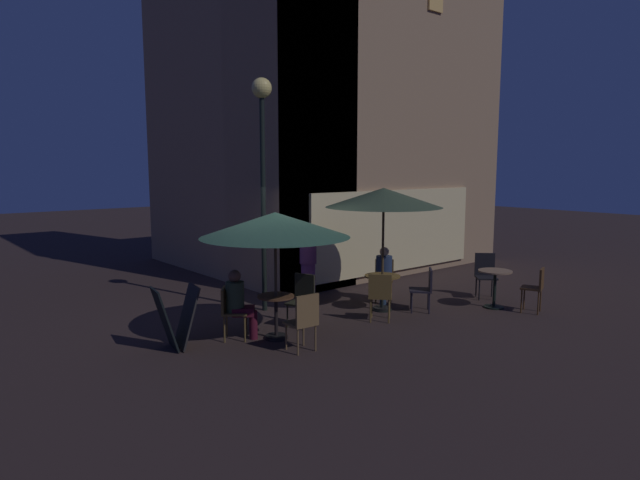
# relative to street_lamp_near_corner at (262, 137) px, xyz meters

# --- Properties ---
(ground_plane) EXTENTS (60.00, 60.00, 0.00)m
(ground_plane) POSITION_rel_street_lamp_near_corner_xyz_m (-0.51, -0.80, -3.47)
(ground_plane) COLOR #302321
(cafe_building) EXTENTS (8.25, 7.09, 9.23)m
(cafe_building) POSITION_rel_street_lamp_near_corner_xyz_m (3.54, 2.75, 1.14)
(cafe_building) COLOR #9D7B5C
(cafe_building) RESTS_ON ground
(street_lamp_near_corner) EXTENTS (0.39, 0.39, 4.60)m
(street_lamp_near_corner) POSITION_rel_street_lamp_near_corner_xyz_m (0.00, 0.00, 0.00)
(street_lamp_near_corner) COLOR black
(street_lamp_near_corner) RESTS_ON ground
(menu_sandwich_board) EXTENTS (0.76, 0.66, 0.99)m
(menu_sandwich_board) POSITION_rel_street_lamp_near_corner_xyz_m (-2.40, -1.05, -2.96)
(menu_sandwich_board) COLOR black
(menu_sandwich_board) RESTS_ON ground
(cafe_table_0) EXTENTS (0.62, 0.62, 0.75)m
(cafe_table_0) POSITION_rel_street_lamp_near_corner_xyz_m (-0.88, -1.65, -2.97)
(cafe_table_0) COLOR black
(cafe_table_0) RESTS_ON ground
(cafe_table_1) EXTENTS (0.72, 0.72, 0.72)m
(cafe_table_1) POSITION_rel_street_lamp_near_corner_xyz_m (1.84, -1.52, -2.95)
(cafe_table_1) COLOR black
(cafe_table_1) RESTS_ON ground
(cafe_table_2) EXTENTS (0.68, 0.68, 0.78)m
(cafe_table_2) POSITION_rel_street_lamp_near_corner_xyz_m (3.76, -2.87, -2.92)
(cafe_table_2) COLOR black
(cafe_table_2) RESTS_ON ground
(patio_umbrella_0) EXTENTS (2.50, 2.50, 2.15)m
(patio_umbrella_0) POSITION_rel_street_lamp_near_corner_xyz_m (-0.88, -1.65, -1.53)
(patio_umbrella_0) COLOR black
(patio_umbrella_0) RESTS_ON ground
(patio_umbrella_1) EXTENTS (2.33, 2.33, 2.48)m
(patio_umbrella_1) POSITION_rel_street_lamp_near_corner_xyz_m (1.84, -1.52, -1.19)
(patio_umbrella_1) COLOR black
(patio_umbrella_1) RESTS_ON ground
(cafe_chair_0) EXTENTS (0.59, 0.59, 0.89)m
(cafe_chair_0) POSITION_rel_street_lamp_near_corner_xyz_m (-1.50, -1.19, -2.93)
(cafe_chair_0) COLOR brown
(cafe_chair_0) RESTS_ON ground
(cafe_chair_1) EXTENTS (0.44, 0.44, 0.94)m
(cafe_chair_1) POSITION_rel_street_lamp_near_corner_xyz_m (-0.93, -2.49, -2.92)
(cafe_chair_1) COLOR brown
(cafe_chair_1) RESTS_ON ground
(cafe_chair_2) EXTENTS (0.53, 0.53, 0.95)m
(cafe_chair_2) POSITION_rel_street_lamp_near_corner_xyz_m (-0.06, -1.33, -2.91)
(cafe_chair_2) COLOR black
(cafe_chair_2) RESTS_ON ground
(cafe_chair_3) EXTENTS (0.56, 0.56, 0.89)m
(cafe_chair_3) POSITION_rel_street_lamp_near_corner_xyz_m (2.48, -0.96, -2.92)
(cafe_chair_3) COLOR brown
(cafe_chair_3) RESTS_ON ground
(cafe_chair_4) EXTENTS (0.60, 0.60, 0.92)m
(cafe_chair_4) POSITION_rel_street_lamp_near_corner_xyz_m (1.20, -2.08, -2.91)
(cafe_chair_4) COLOR brown
(cafe_chair_4) RESTS_ON ground
(cafe_chair_5) EXTENTS (0.61, 0.61, 0.88)m
(cafe_chair_5) POSITION_rel_street_lamp_near_corner_xyz_m (2.42, -2.14, -2.95)
(cafe_chair_5) COLOR black
(cafe_chair_5) RESTS_ON ground
(cafe_chair_6) EXTENTS (0.50, 0.50, 0.91)m
(cafe_chair_6) POSITION_rel_street_lamp_near_corner_xyz_m (4.04, -3.62, -2.91)
(cafe_chair_6) COLOR #4E3018
(cafe_chair_6) RESTS_ON ground
(cafe_chair_7) EXTENTS (0.61, 0.61, 0.99)m
(cafe_chair_7) POSITION_rel_street_lamp_near_corner_xyz_m (4.39, -2.23, -2.89)
(cafe_chair_7) COLOR black
(cafe_chair_7) RESTS_ON ground
(patron_seated_0) EXTENTS (0.50, 0.47, 1.19)m
(patron_seated_0) POSITION_rel_street_lamp_near_corner_xyz_m (-1.38, -1.28, -2.79)
(patron_seated_0) COLOR #4B1121
(patron_seated_0) RESTS_ON ground
(patron_seated_1) EXTENTS (0.53, 0.51, 1.19)m
(patron_seated_1) POSITION_rel_street_lamp_near_corner_xyz_m (2.38, -1.05, -2.79)
(patron_seated_1) COLOR #21334C
(patron_seated_1) RESTS_ON ground
(patron_standing_2) EXTENTS (0.36, 0.36, 1.72)m
(patron_standing_2) POSITION_rel_street_lamp_near_corner_xyz_m (1.08, -0.06, -2.60)
(patron_standing_2) COLOR #63316B
(patron_standing_2) RESTS_ON ground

